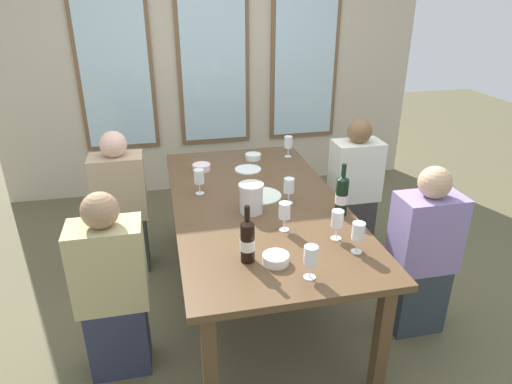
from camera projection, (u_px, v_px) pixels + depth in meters
ground_plane at (257, 294)px, 3.30m from camera, size 12.00×12.00×0.00m
back_wall_with_windows at (213, 50)px, 4.52m from camera, size 4.30×0.10×2.90m
dining_table at (258, 211)px, 3.02m from camera, size 1.10×2.11×0.74m
white_plate_0 at (261, 196)px, 3.07m from camera, size 0.28×0.28×0.01m
white_plate_1 at (248, 169)px, 3.51m from camera, size 0.20×0.20×0.01m
metal_pitcher at (251, 198)px, 2.82m from camera, size 0.16×0.16×0.19m
wine_bottle_0 at (342, 195)px, 2.78m from camera, size 0.08×0.08×0.33m
wine_bottle_1 at (247, 240)px, 2.31m from camera, size 0.08×0.08×0.31m
tasting_bowl_0 at (276, 259)px, 2.33m from camera, size 0.14×0.14×0.05m
tasting_bowl_1 at (253, 156)px, 3.72m from camera, size 0.13×0.13×0.04m
tasting_bowl_2 at (201, 167)px, 3.49m from camera, size 0.14×0.14×0.05m
wine_glass_0 at (288, 143)px, 3.74m from camera, size 0.07×0.07×0.17m
wine_glass_1 at (289, 187)px, 2.93m from camera, size 0.07×0.07×0.17m
wine_glass_2 at (285, 212)px, 2.60m from camera, size 0.07×0.07×0.17m
wine_glass_3 at (337, 219)px, 2.51m from camera, size 0.07×0.07×0.17m
wine_glass_4 at (199, 178)px, 3.07m from camera, size 0.07×0.07×0.17m
wine_glass_5 at (311, 257)px, 2.17m from camera, size 0.07×0.07×0.17m
wine_glass_6 at (358, 233)px, 2.38m from camera, size 0.07×0.07×0.17m
seated_person_0 at (113, 291)px, 2.47m from camera, size 0.38×0.24×1.11m
seated_person_1 at (422, 256)px, 2.79m from camera, size 0.38×0.24×1.11m
seated_person_2 at (122, 207)px, 3.41m from camera, size 0.38×0.24×1.11m
seated_person_3 at (354, 189)px, 3.70m from camera, size 0.38×0.24×1.11m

